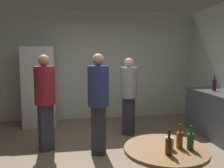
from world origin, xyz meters
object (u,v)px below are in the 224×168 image
(beer_bottle_amber, at_px, (180,139))
(plastic_cup_white, at_px, (169,143))
(foreground_table, at_px, (166,158))
(person_in_maroon_shirt, at_px, (45,95))
(person_in_gray_shirt, at_px, (129,91))
(person_in_navy_shirt, at_px, (98,97))
(wine_bottle_on_counter, at_px, (214,85))
(refrigerator, at_px, (40,86))
(beer_bottle_green, at_px, (190,141))
(beer_bottle_brown, at_px, (169,146))

(beer_bottle_amber, bearing_deg, plastic_cup_white, -170.90)
(foreground_table, bearing_deg, person_in_maroon_shirt, 124.18)
(beer_bottle_amber, relative_size, person_in_gray_shirt, 0.15)
(person_in_maroon_shirt, height_order, person_in_navy_shirt, person_in_navy_shirt)
(wine_bottle_on_counter, relative_size, person_in_maroon_shirt, 0.19)
(refrigerator, xyz_separation_m, person_in_maroon_shirt, (0.30, -1.56, 0.04))
(plastic_cup_white, bearing_deg, beer_bottle_green, -12.03)
(refrigerator, bearing_deg, plastic_cup_white, -65.18)
(foreground_table, relative_size, beer_bottle_amber, 3.48)
(refrigerator, xyz_separation_m, beer_bottle_amber, (1.75, -3.53, -0.08))
(wine_bottle_on_counter, bearing_deg, foreground_table, -130.58)
(plastic_cup_white, bearing_deg, person_in_navy_shirt, 106.08)
(beer_bottle_green, xyz_separation_m, plastic_cup_white, (-0.19, 0.04, -0.03))
(wine_bottle_on_counter, height_order, plastic_cup_white, wine_bottle_on_counter)
(beer_bottle_amber, height_order, plastic_cup_white, beer_bottle_amber)
(foreground_table, bearing_deg, plastic_cup_white, -65.13)
(refrigerator, distance_m, beer_bottle_amber, 3.94)
(wine_bottle_on_counter, relative_size, person_in_navy_shirt, 0.19)
(beer_bottle_brown, xyz_separation_m, beer_bottle_green, (0.24, 0.08, 0.00))
(beer_bottle_brown, distance_m, person_in_maroon_shirt, 2.48)
(foreground_table, distance_m, plastic_cup_white, 0.16)
(refrigerator, xyz_separation_m, foreground_table, (1.62, -3.51, -0.27))
(beer_bottle_green, height_order, person_in_navy_shirt, person_in_navy_shirt)
(beer_bottle_green, bearing_deg, person_in_gray_shirt, 89.46)
(beer_bottle_brown, relative_size, person_in_maroon_shirt, 0.14)
(person_in_gray_shirt, bearing_deg, person_in_navy_shirt, -9.65)
(wine_bottle_on_counter, relative_size, beer_bottle_brown, 1.35)
(wine_bottle_on_counter, height_order, person_in_maroon_shirt, person_in_maroon_shirt)
(wine_bottle_on_counter, distance_m, person_in_gray_shirt, 1.73)
(plastic_cup_white, distance_m, person_in_gray_shirt, 2.56)
(beer_bottle_amber, distance_m, beer_bottle_green, 0.10)
(beer_bottle_green, relative_size, plastic_cup_white, 2.09)
(beer_bottle_green, bearing_deg, beer_bottle_amber, 144.26)
(beer_bottle_amber, distance_m, plastic_cup_white, 0.11)
(beer_bottle_brown, bearing_deg, beer_bottle_green, 17.51)
(refrigerator, xyz_separation_m, plastic_cup_white, (1.64, -3.55, -0.11))
(beer_bottle_green, xyz_separation_m, person_in_navy_shirt, (-0.68, 1.72, 0.14))
(foreground_table, relative_size, person_in_maroon_shirt, 0.49)
(foreground_table, xyz_separation_m, person_in_gray_shirt, (0.23, 2.51, 0.28))
(beer_bottle_green, bearing_deg, beer_bottle_brown, -162.49)
(beer_bottle_green, bearing_deg, refrigerator, 117.03)
(refrigerator, height_order, foreground_table, refrigerator)
(foreground_table, bearing_deg, refrigerator, 114.82)
(beer_bottle_green, bearing_deg, person_in_navy_shirt, 111.39)
(person_in_navy_shirt, bearing_deg, person_in_maroon_shirt, -94.13)
(wine_bottle_on_counter, xyz_separation_m, beer_bottle_amber, (-1.82, -2.29, -0.20))
(person_in_maroon_shirt, bearing_deg, beer_bottle_brown, 3.12)
(wine_bottle_on_counter, xyz_separation_m, foreground_table, (-1.95, -2.27, -0.39))
(foreground_table, relative_size, beer_bottle_green, 3.48)
(foreground_table, bearing_deg, person_in_navy_shirt, 105.88)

